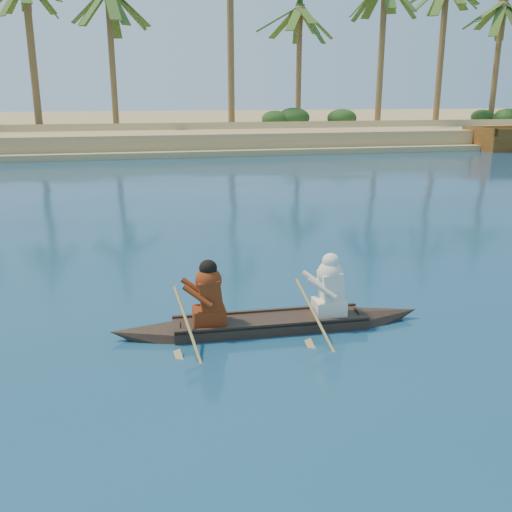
{
  "coord_description": "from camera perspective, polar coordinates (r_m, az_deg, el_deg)",
  "views": [
    {
      "loc": [
        5.47,
        -12.42,
        3.76
      ],
      "look_at": [
        7.82,
        -2.3,
        0.78
      ],
      "focal_mm": 40.0,
      "sensor_mm": 36.0,
      "label": 1
    }
  ],
  "objects": [
    {
      "name": "sandy_embankment",
      "position": [
        59.64,
        -18.72,
        12.07
      ],
      "size": [
        150.0,
        51.0,
        1.5
      ],
      "color": "tan",
      "rests_on": "ground"
    },
    {
      "name": "palm_grove",
      "position": [
        47.92,
        -20.88,
        20.09
      ],
      "size": [
        110.0,
        14.0,
        16.0
      ],
      "primitive_type": null,
      "color": "#324B1A",
      "rests_on": "ground"
    },
    {
      "name": "shrub_cluster",
      "position": [
        44.33,
        -20.56,
        11.69
      ],
      "size": [
        100.0,
        6.0,
        2.4
      ],
      "primitive_type": null,
      "color": "#173613",
      "rests_on": "ground"
    },
    {
      "name": "canoe",
      "position": [
        9.41,
        1.44,
        -5.75
      ],
      "size": [
        5.21,
        0.88,
        1.43
      ],
      "rotation": [
        0.0,
        0.0,
        -0.04
      ],
      "color": "#31241A",
      "rests_on": "ground"
    }
  ]
}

